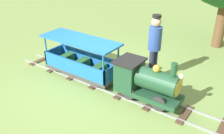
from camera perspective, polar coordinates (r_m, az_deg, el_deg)
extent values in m
plane|color=#75934C|center=(6.05, -3.14, -3.64)|extent=(60.00, 60.00, 0.00)
cube|color=gray|center=(5.99, 1.00, -3.69)|extent=(0.03, 5.70, 0.04)
cube|color=gray|center=(5.69, -1.47, -5.50)|extent=(0.03, 5.70, 0.04)
cube|color=#4C3828|center=(7.40, -16.13, 1.42)|extent=(0.67, 0.14, 0.03)
cube|color=#4C3828|center=(6.90, -12.34, -0.02)|extent=(0.67, 0.14, 0.03)
cube|color=#4C3828|center=(6.44, -7.97, -1.69)|extent=(0.67, 0.14, 0.03)
cube|color=#4C3828|center=(6.03, -2.97, -3.58)|extent=(0.67, 0.14, 0.03)
cube|color=#4C3828|center=(5.67, 2.74, -5.70)|extent=(0.67, 0.14, 0.03)
cube|color=#4C3828|center=(5.39, 9.18, -8.00)|extent=(0.67, 0.14, 0.03)
cube|color=#4C3828|center=(5.20, 16.29, -10.40)|extent=(0.67, 0.14, 0.03)
cube|color=#4C3828|center=(5.09, 23.94, -12.76)|extent=(0.67, 0.14, 0.03)
cube|color=#1E472D|center=(5.33, 8.19, -5.88)|extent=(0.55, 1.40, 0.10)
cylinder|color=#1E472D|center=(5.07, 10.44, -3.23)|extent=(0.44, 0.85, 0.44)
cylinder|color=#B7932D|center=(4.94, 14.87, -4.61)|extent=(0.37, 0.02, 0.37)
cylinder|color=#1E472D|center=(4.81, 13.96, -0.59)|extent=(0.12, 0.12, 0.27)
sphere|color=#B7932D|center=(4.96, 10.18, -0.37)|extent=(0.16, 0.16, 0.16)
cube|color=#1E472D|center=(5.36, 3.93, -1.41)|extent=(0.55, 0.45, 0.55)
cube|color=black|center=(5.22, 4.03, 1.44)|extent=(0.63, 0.53, 0.04)
sphere|color=#F2EAB2|center=(4.81, 15.56, -2.07)|extent=(0.10, 0.10, 0.10)
cylinder|color=#2D2D2D|center=(5.38, 12.57, -6.04)|extent=(0.05, 0.32, 0.32)
cylinder|color=#2D2D2D|center=(5.05, 10.56, -8.27)|extent=(0.05, 0.32, 0.32)
cylinder|color=#2D2D2D|center=(5.63, 6.07, -3.90)|extent=(0.05, 0.32, 0.32)
cylinder|color=#2D2D2D|center=(5.31, 3.74, -5.87)|extent=(0.05, 0.32, 0.32)
cube|color=#3F3F3F|center=(6.26, -6.93, -0.80)|extent=(0.63, 1.90, 0.08)
cube|color=blue|center=(6.36, -5.27, 1.93)|extent=(0.04, 1.90, 0.35)
cube|color=blue|center=(5.97, -8.92, -0.05)|extent=(0.04, 1.90, 0.35)
cube|color=blue|center=(5.64, 0.04, -1.42)|extent=(0.63, 0.04, 0.35)
cube|color=blue|center=(6.77, -12.93, 2.95)|extent=(0.63, 0.04, 0.35)
cylinder|color=blue|center=(5.77, 1.44, 1.52)|extent=(0.04, 0.04, 0.75)
cylinder|color=blue|center=(5.35, -1.99, -0.64)|extent=(0.04, 0.04, 0.75)
cylinder|color=blue|center=(6.85, -11.19, 5.23)|extent=(0.04, 0.04, 0.75)
cylinder|color=blue|center=(6.51, -14.77, 3.64)|extent=(0.04, 0.04, 0.75)
cube|color=blue|center=(5.93, -7.36, 6.15)|extent=(0.73, 2.00, 0.04)
cube|color=#2D6B33|center=(6.53, -10.51, 1.72)|extent=(0.47, 0.20, 0.24)
cube|color=#2D6B33|center=(6.18, -7.01, 0.51)|extent=(0.47, 0.20, 0.24)
cube|color=#2D6B33|center=(5.87, -3.12, -0.82)|extent=(0.47, 0.20, 0.24)
cylinder|color=#262626|center=(6.04, -0.83, -1.89)|extent=(0.04, 0.24, 0.24)
cylinder|color=#262626|center=(5.74, -3.37, -3.59)|extent=(0.04, 0.24, 0.24)
cylinder|color=#262626|center=(6.82, -9.90, 1.26)|extent=(0.04, 0.24, 0.24)
cylinder|color=#262626|center=(6.56, -12.52, -0.09)|extent=(0.04, 0.24, 0.24)
cylinder|color=#282D47|center=(6.16, 9.70, 0.82)|extent=(0.12, 0.12, 0.80)
cylinder|color=#282D47|center=(6.01, 8.94, 0.20)|extent=(0.12, 0.12, 0.80)
cylinder|color=#2D4C99|center=(5.82, 9.82, 6.47)|extent=(0.30, 0.30, 0.55)
sphere|color=tan|center=(5.70, 10.12, 10.10)|extent=(0.22, 0.22, 0.22)
cylinder|color=black|center=(5.66, 10.23, 11.36)|extent=(0.20, 0.20, 0.06)
cylinder|color=brown|center=(8.55, 23.69, 9.57)|extent=(0.32, 0.32, 1.68)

